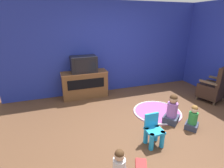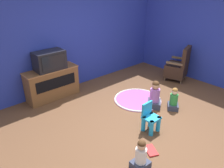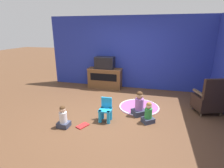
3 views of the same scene
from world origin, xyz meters
The scene contains 11 objects.
ground_plane centered at (0.00, 0.00, 0.00)m, with size 30.00×30.00×0.00m, color brown.
wall_back centered at (-0.09, 2.38, 1.27)m, with size 5.83×0.12×2.54m.
tv_cabinet centered at (-0.86, 2.08, 0.37)m, with size 1.24×0.44×0.72m.
television centered at (-0.86, 2.07, 0.94)m, with size 0.68×0.42×0.43m.
black_armchair centered at (2.29, 0.71, 0.37)m, with size 0.74×0.70×0.97m.
yellow_kid_chair centered at (-0.14, -0.31, 0.23)m, with size 0.28×0.27×0.55m.
play_mat centered at (0.56, 0.63, 0.01)m, with size 1.12×1.12×0.04m.
child_watching_left centered at (0.60, 0.18, 0.27)m, with size 0.43×0.42×0.63m.
child_watching_center centered at (-0.97, -0.81, 0.22)m, with size 0.27×0.23×0.51m.
child_watching_right centered at (0.84, -0.16, 0.22)m, with size 0.34×0.34×0.51m.
book centered at (-0.57, -0.69, 0.01)m, with size 0.27×0.32×0.02m.
Camera 2 is at (-2.91, -2.37, 2.54)m, focal length 35.00 mm.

